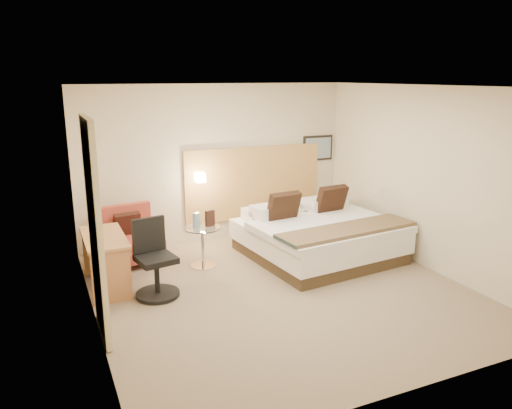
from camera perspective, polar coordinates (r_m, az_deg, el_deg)
name	(u,v)px	position (r m, az deg, el deg)	size (l,w,h in m)	color
floor	(280,290)	(6.91, 2.78, -9.76)	(4.80, 5.00, 0.02)	#7D6B54
ceiling	(283,86)	(6.30, 3.09, 13.42)	(4.80, 5.00, 0.02)	white
wall_back	(216,163)	(8.73, -4.55, 4.74)	(4.80, 0.02, 2.70)	beige
wall_front	(415,255)	(4.47, 17.67, -5.56)	(4.80, 0.02, 2.70)	beige
wall_left	(87,214)	(5.82, -18.76, -1.01)	(0.02, 5.00, 2.70)	beige
wall_right	(426,178)	(7.84, 18.87, 2.86)	(0.02, 5.00, 2.70)	beige
headboard_panel	(254,183)	(9.03, -0.22, 2.53)	(2.60, 0.04, 1.30)	#BB8849
art_frame	(318,148)	(9.54, 7.07, 6.43)	(0.62, 0.03, 0.47)	black
art_canvas	(318,148)	(9.52, 7.13, 6.41)	(0.54, 0.01, 0.39)	#7890A5
lamp_arm	(199,177)	(8.58, -6.53, 3.16)	(0.02, 0.02, 0.12)	silver
lamp_shade	(200,178)	(8.52, -6.41, 3.08)	(0.15, 0.15, 0.15)	#F5E4BF
curtain	(95,231)	(5.62, -17.89, -2.86)	(0.06, 0.90, 2.42)	beige
bottle_a	(195,220)	(7.49, -6.98, -1.82)	(0.07, 0.07, 0.22)	#87B0D2
bottle_b	(197,220)	(7.52, -6.71, -1.76)	(0.07, 0.07, 0.22)	#99D7EC
menu_folder	(210,218)	(7.55, -5.29, -1.57)	(0.15, 0.06, 0.25)	#381E17
bed	(318,235)	(8.06, 7.05, -3.52)	(2.36, 2.31, 1.06)	#3F301F
lounge_chair	(130,241)	(7.97, -14.17, -4.04)	(0.93, 0.84, 0.88)	#AE7F52
side_table	(203,245)	(7.61, -6.11, -4.60)	(0.69, 0.69, 0.62)	white
desk	(106,247)	(7.08, -16.74, -4.65)	(0.55, 1.18, 0.74)	#B87C48
desk_chair	(155,265)	(6.72, -11.49, -6.80)	(0.67, 0.67, 1.02)	black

